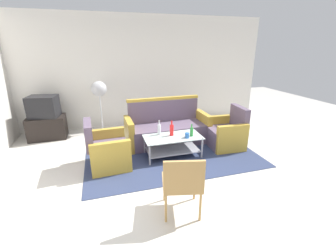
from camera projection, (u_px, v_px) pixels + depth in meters
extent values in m
plane|color=beige|center=(187.00, 178.00, 3.73)|extent=(14.00, 14.00, 0.00)
cube|color=silver|center=(147.00, 72.00, 6.02)|extent=(6.52, 0.12, 2.80)
cube|color=#2D3856|center=(172.00, 154.00, 4.54)|extent=(3.29, 2.04, 0.01)
cube|color=#5B4C60|center=(168.00, 134.00, 5.01)|extent=(1.61, 0.73, 0.42)
cube|color=#5B4C60|center=(164.00, 110.00, 5.14)|extent=(1.60, 0.17, 0.48)
cube|color=#B79333|center=(203.00, 126.00, 5.22)|extent=(0.13, 0.70, 0.62)
cube|color=#B79333|center=(129.00, 134.00, 4.73)|extent=(0.13, 0.70, 0.62)
cube|color=#B79333|center=(163.00, 99.00, 5.05)|extent=(1.64, 0.13, 0.06)
cube|color=#5B4C60|center=(110.00, 155.00, 4.06)|extent=(0.69, 0.63, 0.40)
cube|color=#5B4C60|center=(89.00, 135.00, 3.82)|extent=(0.15, 0.61, 0.45)
cube|color=#B79333|center=(107.00, 143.00, 4.33)|extent=(0.66, 0.13, 0.58)
cube|color=#B79333|center=(111.00, 158.00, 3.74)|extent=(0.66, 0.13, 0.58)
cube|color=#5B4C60|center=(224.00, 137.00, 4.85)|extent=(0.69, 0.63, 0.40)
cube|color=#5B4C60|center=(239.00, 117.00, 4.78)|extent=(0.15, 0.61, 0.45)
cube|color=#B79333|center=(232.00, 139.00, 4.52)|extent=(0.66, 0.13, 0.58)
cube|color=#B79333|center=(218.00, 128.00, 5.12)|extent=(0.66, 0.13, 0.58)
cube|color=silver|center=(173.00, 137.00, 4.37)|extent=(1.10, 0.60, 0.02)
cube|color=#9E9EA5|center=(172.00, 149.00, 4.46)|extent=(1.00, 0.52, 0.02)
cylinder|color=#9E9EA5|center=(144.00, 144.00, 4.53)|extent=(0.04, 0.04, 0.40)
cylinder|color=#9E9EA5|center=(192.00, 138.00, 4.81)|extent=(0.04, 0.04, 0.40)
cylinder|color=#9E9EA5|center=(150.00, 155.00, 4.06)|extent=(0.04, 0.04, 0.40)
cylinder|color=#9E9EA5|center=(202.00, 148.00, 4.34)|extent=(0.04, 0.04, 0.40)
cylinder|color=silver|center=(159.00, 130.00, 4.42)|extent=(0.07, 0.07, 0.20)
cylinder|color=silver|center=(159.00, 123.00, 4.37)|extent=(0.03, 0.03, 0.09)
cylinder|color=#2D8C38|center=(192.00, 132.00, 4.35)|extent=(0.06, 0.06, 0.17)
cylinder|color=#2D8C38|center=(192.00, 126.00, 4.31)|extent=(0.02, 0.02, 0.07)
cylinder|color=red|center=(172.00, 130.00, 4.37)|extent=(0.07, 0.07, 0.21)
cylinder|color=red|center=(172.00, 123.00, 4.32)|extent=(0.03, 0.03, 0.09)
cylinder|color=#2659A5|center=(187.00, 135.00, 4.27)|extent=(0.08, 0.08, 0.10)
cube|color=black|center=(47.00, 128.00, 5.27)|extent=(0.80, 0.50, 0.52)
cube|color=black|center=(43.00, 107.00, 5.10)|extent=(0.67, 0.54, 0.48)
cube|color=black|center=(47.00, 104.00, 5.31)|extent=(0.50, 0.09, 0.36)
cylinder|color=#2D2D33|center=(103.00, 131.00, 5.73)|extent=(0.32, 0.32, 0.03)
cylinder|color=#B2B2B7|center=(101.00, 113.00, 5.57)|extent=(0.03, 0.03, 0.95)
sphere|color=#B2B2B7|center=(99.00, 89.00, 5.37)|extent=(0.36, 0.36, 0.36)
cube|color=#AD844C|center=(181.00, 182.00, 2.88)|extent=(0.58, 0.58, 0.04)
cube|color=#AD844C|center=(184.00, 177.00, 2.60)|extent=(0.48, 0.15, 0.40)
cylinder|color=#AD844C|center=(164.00, 187.00, 3.14)|extent=(0.03, 0.03, 0.42)
cylinder|color=#AD844C|center=(194.00, 186.00, 3.16)|extent=(0.03, 0.03, 0.42)
cylinder|color=#AD844C|center=(166.00, 208.00, 2.74)|extent=(0.03, 0.03, 0.42)
cylinder|color=#AD844C|center=(200.00, 206.00, 2.77)|extent=(0.03, 0.03, 0.42)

